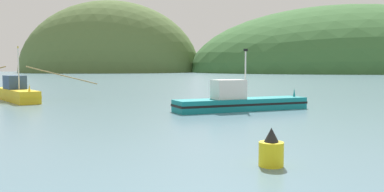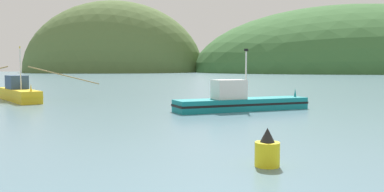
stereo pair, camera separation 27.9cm
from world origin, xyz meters
TOP-DOWN VIEW (x-y plane):
  - hill_mid_left at (145.72, 219.05)m, footprint 200.76×160.61m
  - hill_far_center at (121.85, 240.26)m, footprint 114.54×91.63m
  - hill_far_right at (3.31, 247.75)m, footprint 105.65×84.52m
  - fishing_boat_teal at (0.08, 29.96)m, footprint 11.24×3.84m
  - fishing_boat_yellow at (-18.33, 43.78)m, footprint 15.89×10.25m
  - channel_buoy at (-5.33, 12.88)m, footprint 0.86×0.86m

SIDE VIEW (x-z plane):
  - hill_mid_left at x=145.72m, z-range -39.82..39.82m
  - hill_far_center at x=121.85m, z-range -30.67..30.67m
  - hill_far_right at x=3.31m, z-range -42.12..42.12m
  - channel_buoy at x=-5.33m, z-range -0.13..1.21m
  - fishing_boat_teal at x=0.08m, z-range -1.72..3.11m
  - fishing_boat_yellow at x=-18.33m, z-range -1.84..3.56m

